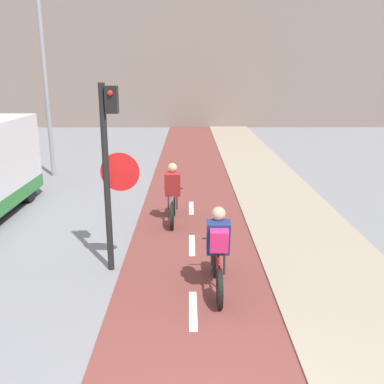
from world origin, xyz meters
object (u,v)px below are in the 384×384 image
object	(u,v)px
cyclist_near	(218,252)
cyclist_far	(173,196)
traffic_light_pole	(110,159)
street_lamp_far	(43,51)

from	to	relation	value
cyclist_near	cyclist_far	size ratio (longest dim) A/B	1.03
traffic_light_pole	street_lamp_far	size ratio (longest dim) A/B	0.49
street_lamp_far	cyclist_far	size ratio (longest dim) A/B	4.12
traffic_light_pole	cyclist_near	world-z (taller)	traffic_light_pole
traffic_light_pole	cyclist_near	size ratio (longest dim) A/B	1.97
street_lamp_far	cyclist_far	xyz separation A→B (m)	(4.29, -4.77, -3.44)
street_lamp_far	traffic_light_pole	bearing A→B (deg)	-65.40
traffic_light_pole	cyclist_far	distance (m)	3.03
street_lamp_far	cyclist_far	distance (m)	7.27
street_lamp_far	cyclist_far	world-z (taller)	street_lamp_far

